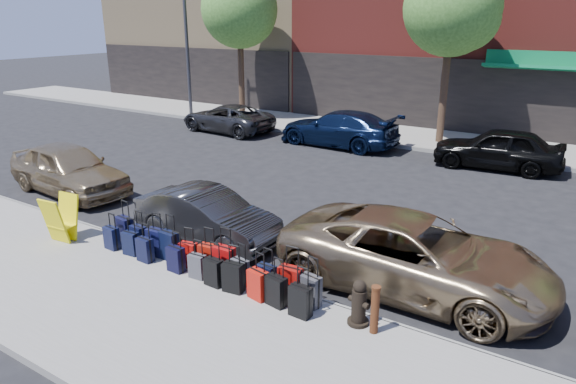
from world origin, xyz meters
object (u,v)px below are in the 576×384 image
Objects in this scene: car_near_1 at (207,216)px; car_far_0 at (227,118)px; fire_hydrant at (359,304)px; display_rack at (61,219)px; tree_left at (242,12)px; bollard at (375,309)px; car_near_2 at (415,255)px; tree_center at (455,10)px; car_far_1 at (339,128)px; suitcase_front_5 at (209,258)px; streetlight at (189,27)px; car_far_2 at (498,148)px; car_near_0 at (69,169)px.

car_near_1 is 0.82× the size of car_far_0.
car_far_0 reaches higher than fire_hydrant.
car_near_1 is (2.62, 2.13, -0.06)m from display_rack.
bollard is (13.66, -14.44, -4.82)m from tree_left.
bollard is at bearing -178.87° from car_near_2.
display_rack is (-4.55, -14.91, -4.73)m from tree_center.
tree_center is 8.41× the size of bollard.
car_far_0 is 0.91× the size of car_far_1.
tree_left is 6.70× the size of display_rack.
car_near_2 is at bearing 19.65° from suitcase_front_5.
tree_center is 0.91× the size of streetlight.
car_near_2 reaches higher than fire_hydrant.
fire_hydrant is 0.18× the size of car_far_0.
tree_left reaches higher than bollard.
suitcase_front_5 is at bearing 177.18° from bollard.
suitcase_front_5 is 0.88× the size of display_rack.
car_far_2 reaches higher than suitcase_front_5.
streetlight is at bearing 54.75° from car_near_2.
car_far_1 is (0.87, 12.44, 0.06)m from display_rack.
streetlight is at bearing -166.61° from tree_left.
suitcase_front_5 is 0.21× the size of car_near_0.
car_near_1 is 10.46m from car_far_1.
car_far_1 is at bearing 10.64° from car_near_1.
car_near_1 is 0.87× the size of car_far_2.
suitcase_front_5 is 1.10× the size of bollard.
car_far_1 is (-6.84, 11.96, 0.15)m from bollard.
car_near_1 is at bearing 162.02° from bollard.
tree_center is 8.71× the size of fire_hydrant.
tree_left is at bearing 149.03° from fire_hydrant.
tree_center is at bearing 102.35° from bollard.
tree_center is 1.66× the size of car_far_2.
car_near_2 is (7.67, 2.51, 0.06)m from display_rack.
car_near_2 is at bearing -2.23° from car_far_2.
display_rack is at bearing -57.98° from streetlight.
tree_center is 5.93m from car_far_2.
display_rack is 8.07m from car_near_2.
tree_left is at bearing -108.03° from car_far_1.
streetlight is 1.72× the size of car_far_0.
fire_hydrant is at bearing -8.16° from suitcase_front_5.
display_rack is 4.16m from car_near_0.
tree_center is 1.56× the size of car_far_0.
tree_center is at bearing 67.16° from display_rack.
display_rack is at bearing -35.02° from car_far_2.
car_near_0 is 10.73m from car_far_1.
car_near_2 is at bearing 97.54° from fire_hydrant.
car_far_0 is (-9.40, -2.78, -4.77)m from tree_center.
streetlight reaches higher than tree_center.
car_near_0 reaches higher than car_near_1.
streetlight is at bearing -98.39° from car_far_1.
car_far_1 is at bearing -95.09° from car_far_2.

